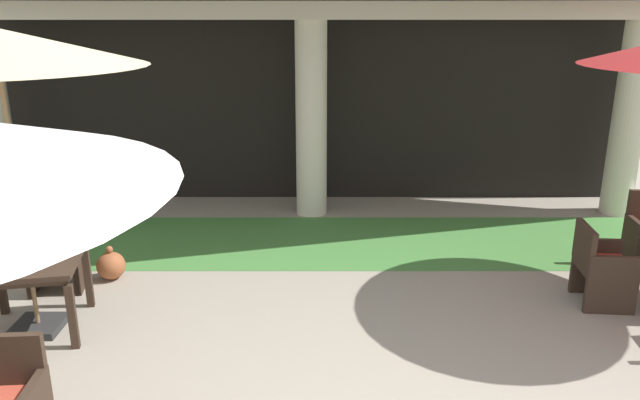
{
  "coord_description": "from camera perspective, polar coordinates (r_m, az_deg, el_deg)",
  "views": [
    {
      "loc": [
        0.13,
        -1.45,
        2.98
      ],
      "look_at": [
        0.12,
        4.22,
        1.21
      ],
      "focal_mm": 34.14,
      "sensor_mm": 36.0,
      "label": 1
    }
  ],
  "objects": [
    {
      "name": "lawn_strip",
      "position": [
        8.24,
        -0.84,
        -3.87
      ],
      "size": [
        12.36,
        1.97,
        0.01
      ],
      "primitive_type": "cube",
      "color": "#47843D",
      "rests_on": "ground"
    },
    {
      "name": "patio_chair_near_foreground_west",
      "position": [
        7.07,
        24.9,
        -5.82
      ],
      "size": [
        0.56,
        0.59,
        0.86
      ],
      "rotation": [
        0.0,
        0.0,
        -1.66
      ],
      "color": "#38281E",
      "rests_on": "ground"
    },
    {
      "name": "patio_table_mid_right",
      "position": [
        6.42,
        -25.48,
        -5.88
      ],
      "size": [
        1.07,
        1.07,
        0.74
      ],
      "rotation": [
        0.0,
        0.0,
        0.19
      ],
      "color": "#38281E",
      "rests_on": "ground"
    },
    {
      "name": "patio_chair_mid_right_north",
      "position": [
        7.38,
        -23.46,
        -4.45
      ],
      "size": [
        0.64,
        0.62,
        0.91
      ],
      "rotation": [
        0.0,
        0.0,
        -2.95
      ],
      "color": "#38281E",
      "rests_on": "ground"
    },
    {
      "name": "terracotta_urn",
      "position": [
        7.48,
        -18.94,
        -5.81
      ],
      "size": [
        0.33,
        0.33,
        0.4
      ],
      "color": "#9E5633",
      "rests_on": "ground"
    }
  ]
}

